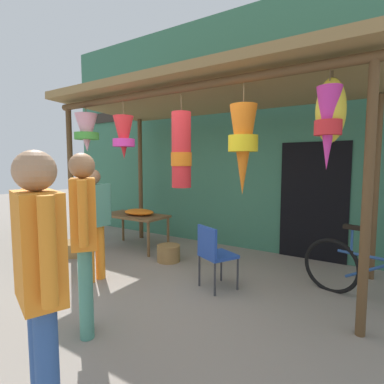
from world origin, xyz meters
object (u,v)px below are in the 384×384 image
at_px(wicker_basket_spare, 168,253).
at_px(vendor_in_orange, 84,228).
at_px(customer_foreground, 94,216).
at_px(parked_bicycle, 376,275).
at_px(passerby_at_right, 40,272).
at_px(display_table, 134,218).
at_px(folding_chair, 214,252).
at_px(flower_heap_on_table, 139,212).
at_px(wicker_basket_by_table, 76,248).

relative_size(wicker_basket_spare, vendor_in_orange, 0.22).
height_order(wicker_basket_spare, customer_foreground, customer_foreground).
distance_m(parked_bicycle, passerby_at_right, 3.54).
bearing_deg(display_table, parked_bicycle, -3.09).
bearing_deg(folding_chair, flower_heap_on_table, 157.11).
height_order(wicker_basket_spare, passerby_at_right, passerby_at_right).
bearing_deg(customer_foreground, wicker_basket_spare, 74.20).
xyz_separation_m(display_table, parked_bicycle, (4.03, -0.22, -0.24)).
distance_m(display_table, flower_heap_on_table, 0.17).
bearing_deg(wicker_basket_spare, vendor_in_orange, -72.77).
xyz_separation_m(flower_heap_on_table, parked_bicycle, (3.92, -0.24, -0.36)).
xyz_separation_m(parked_bicycle, customer_foreground, (-3.33, -1.30, 0.57)).
distance_m(display_table, vendor_in_orange, 3.03).
relative_size(customer_foreground, passerby_at_right, 0.91).
bearing_deg(customer_foreground, display_table, 114.85).
bearing_deg(vendor_in_orange, display_table, 125.09).
distance_m(flower_heap_on_table, passerby_at_right, 4.08).
distance_m(display_table, parked_bicycle, 4.04).
height_order(wicker_basket_by_table, vendor_in_orange, vendor_in_orange).
relative_size(display_table, wicker_basket_spare, 3.37).
bearing_deg(wicker_basket_spare, passerby_at_right, -65.17).
bearing_deg(flower_heap_on_table, passerby_at_right, -54.97).
height_order(flower_heap_on_table, wicker_basket_spare, flower_heap_on_table).
xyz_separation_m(folding_chair, wicker_basket_spare, (-1.19, 0.59, -0.36)).
xyz_separation_m(wicker_basket_spare, customer_foreground, (-0.35, -1.23, 0.78)).
relative_size(flower_heap_on_table, wicker_basket_by_table, 1.14).
distance_m(flower_heap_on_table, folding_chair, 2.32).
distance_m(display_table, folding_chair, 2.41).
bearing_deg(parked_bicycle, vendor_in_orange, -135.98).
height_order(vendor_in_orange, passerby_at_right, vendor_in_orange).
bearing_deg(flower_heap_on_table, customer_foreground, -69.02).
bearing_deg(wicker_basket_by_table, customer_foreground, -25.66).
bearing_deg(flower_heap_on_table, wicker_basket_spare, -18.46).
bearing_deg(folding_chair, display_table, 158.72).
distance_m(flower_heap_on_table, customer_foreground, 1.66).
distance_m(flower_heap_on_table, wicker_basket_spare, 1.14).
xyz_separation_m(wicker_basket_by_table, passerby_at_right, (3.03, -2.41, 0.90)).
xyz_separation_m(display_table, wicker_basket_spare, (1.05, -0.29, -0.45)).
bearing_deg(flower_heap_on_table, parked_bicycle, -3.56).
xyz_separation_m(folding_chair, passerby_at_right, (0.21, -2.43, 0.52)).
bearing_deg(parked_bicycle, flower_heap_on_table, 176.44).
distance_m(parked_bicycle, customer_foreground, 3.62).
relative_size(parked_bicycle, passerby_at_right, 1.00).
bearing_deg(customer_foreground, passerby_at_right, -45.75).
relative_size(display_table, passerby_at_right, 0.76).
bearing_deg(vendor_in_orange, wicker_basket_spare, 107.23).
height_order(wicker_basket_spare, parked_bicycle, parked_bicycle).
xyz_separation_m(display_table, vendor_in_orange, (1.72, -2.45, 0.45)).
distance_m(wicker_basket_spare, parked_bicycle, 2.99).
bearing_deg(wicker_basket_by_table, passerby_at_right, -38.49).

